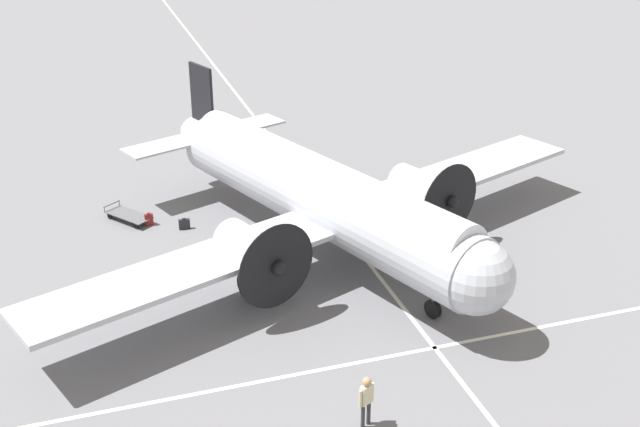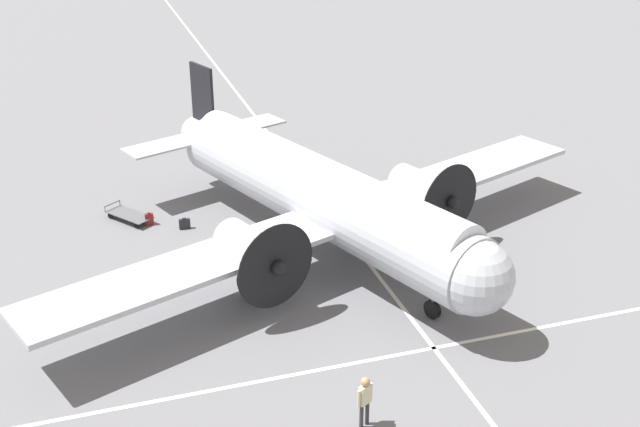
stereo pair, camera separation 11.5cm
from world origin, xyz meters
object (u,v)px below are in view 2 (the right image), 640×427
(airliner_main, at_px, (327,198))
(baggage_cart, at_px, (129,215))
(crew_foreground, at_px, (365,397))
(suitcase_near_door, at_px, (185,224))
(suitcase_upright_spare, at_px, (149,219))

(airliner_main, distance_m, baggage_cart, 9.70)
(crew_foreground, xyz_separation_m, suitcase_near_door, (2.94, -14.50, -0.81))
(airliner_main, xyz_separation_m, suitcase_near_door, (5.13, -4.29, -2.37))
(crew_foreground, relative_size, baggage_cart, 0.72)
(airliner_main, bearing_deg, crew_foreground, -33.26)
(baggage_cart, bearing_deg, suitcase_near_door, 18.31)
(crew_foreground, bearing_deg, airliner_main, 52.26)
(crew_foreground, distance_m, suitcase_upright_spare, 15.98)
(airliner_main, relative_size, baggage_cart, 10.52)
(suitcase_upright_spare, bearing_deg, airliner_main, 141.82)
(suitcase_near_door, xyz_separation_m, suitcase_upright_spare, (1.42, -0.86, 0.04))
(baggage_cart, bearing_deg, airliner_main, 15.05)
(suitcase_near_door, distance_m, suitcase_upright_spare, 1.66)
(airliner_main, bearing_deg, suitcase_near_door, -151.07)
(suitcase_near_door, distance_m, baggage_cart, 2.73)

